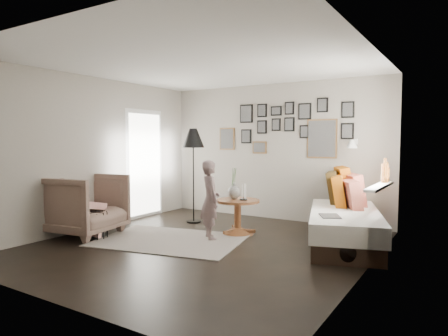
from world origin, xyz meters
The scene contains 23 objects.
ground centered at (0.00, 0.00, 0.00)m, with size 4.80×4.80×0.00m, color black.
wall_back centered at (0.00, 2.40, 1.30)m, with size 4.50×4.50×0.00m, color #9D9589.
wall_front centered at (0.00, -2.40, 1.30)m, with size 4.50×4.50×0.00m, color #9D9589.
wall_left centered at (-2.25, 0.00, 1.30)m, with size 4.80×4.80×0.00m, color #9D9589.
wall_right centered at (2.25, 0.00, 1.30)m, with size 4.80×4.80×0.00m, color #9D9589.
ceiling centered at (0.00, 0.00, 2.60)m, with size 4.80×4.80×0.00m, color white.
door_left centered at (-2.23, 1.20, 1.05)m, with size 0.00×2.14×2.14m.
window_right centered at (2.18, 1.34, 0.93)m, with size 0.15×1.32×1.30m.
gallery_wall centered at (0.29, 2.38, 1.74)m, with size 2.74×0.03×1.08m.
wall_sconce centered at (1.55, 2.13, 1.46)m, with size 0.18×0.36×0.16m.
rug centered at (-0.60, -0.01, 0.01)m, with size 2.14×1.50×0.01m, color beige.
pedestal_table centered at (0.05, 0.91, 0.26)m, with size 0.72×0.72×0.56m.
vase centered at (-0.03, 0.93, 0.72)m, with size 0.20×0.20×0.51m.
candles centered at (0.16, 0.91, 0.69)m, with size 0.12×0.12×0.27m.
daybed centered at (1.72, 1.25, 0.34)m, with size 1.57×2.38×1.09m.
magazine_on_daybed centered at (1.67, 0.59, 0.51)m, with size 0.24×0.33×0.02m, color black.
armchair centered at (-2.00, -0.45, 0.49)m, with size 1.05×1.08×0.99m, color #755C4F.
armchair_cushion centered at (-2.00, -0.40, 0.48)m, with size 0.45×0.45×0.11m, color white.
floor_lamp centered at (-1.10, 1.27, 1.50)m, with size 0.41×0.41×1.74m.
magazine_basket centered at (-1.65, -0.51, 0.20)m, with size 0.34×0.34×0.41m.
demijohn_large centered at (1.70, 0.36, 0.19)m, with size 0.33×0.33×0.50m.
demijohn_small centered at (2.00, 0.24, 0.17)m, with size 0.29×0.29×0.45m.
child centered at (-0.14, 0.40, 0.61)m, with size 0.44×0.29×1.22m, color #6C5555.
Camera 1 is at (3.26, -4.64, 1.52)m, focal length 32.00 mm.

